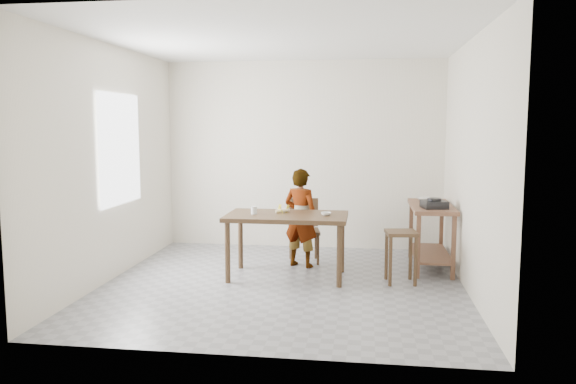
# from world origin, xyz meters

# --- Properties ---
(floor) EXTENTS (4.00, 4.00, 0.04)m
(floor) POSITION_xyz_m (0.00, 0.00, -0.02)
(floor) COLOR gray
(floor) RESTS_ON ground
(ceiling) EXTENTS (4.00, 4.00, 0.04)m
(ceiling) POSITION_xyz_m (0.00, 0.00, 2.72)
(ceiling) COLOR white
(ceiling) RESTS_ON wall_back
(wall_back) EXTENTS (4.00, 0.04, 2.70)m
(wall_back) POSITION_xyz_m (0.00, 2.02, 1.35)
(wall_back) COLOR silver
(wall_back) RESTS_ON ground
(wall_front) EXTENTS (4.00, 0.04, 2.70)m
(wall_front) POSITION_xyz_m (0.00, -2.02, 1.35)
(wall_front) COLOR silver
(wall_front) RESTS_ON ground
(wall_left) EXTENTS (0.04, 4.00, 2.70)m
(wall_left) POSITION_xyz_m (-2.02, 0.00, 1.35)
(wall_left) COLOR silver
(wall_left) RESTS_ON ground
(wall_right) EXTENTS (0.04, 4.00, 2.70)m
(wall_right) POSITION_xyz_m (2.02, 0.00, 1.35)
(wall_right) COLOR silver
(wall_right) RESTS_ON ground
(window_pane) EXTENTS (0.02, 1.10, 1.30)m
(window_pane) POSITION_xyz_m (-1.97, 0.20, 1.50)
(window_pane) COLOR white
(window_pane) RESTS_ON wall_left
(dining_table) EXTENTS (1.40, 0.80, 0.75)m
(dining_table) POSITION_xyz_m (0.00, 0.30, 0.38)
(dining_table) COLOR #432E1C
(dining_table) RESTS_ON floor
(prep_counter) EXTENTS (0.50, 1.20, 0.80)m
(prep_counter) POSITION_xyz_m (1.72, 1.00, 0.40)
(prep_counter) COLOR brown
(prep_counter) RESTS_ON floor
(child) EXTENTS (0.53, 0.45, 1.25)m
(child) POSITION_xyz_m (0.10, 0.83, 0.62)
(child) COLOR white
(child) RESTS_ON floor
(dining_chair) EXTENTS (0.46, 0.46, 0.82)m
(dining_chair) POSITION_xyz_m (0.12, 1.07, 0.41)
(dining_chair) COLOR #432E1C
(dining_chair) RESTS_ON floor
(stool) EXTENTS (0.38, 0.38, 0.60)m
(stool) POSITION_xyz_m (1.31, 0.25, 0.30)
(stool) COLOR #432E1C
(stool) RESTS_ON floor
(glass_tumbler) EXTENTS (0.08, 0.08, 0.09)m
(glass_tumbler) POSITION_xyz_m (-0.38, 0.27, 0.80)
(glass_tumbler) COLOR silver
(glass_tumbler) RESTS_ON dining_table
(small_bowl) EXTENTS (0.13, 0.13, 0.04)m
(small_bowl) POSITION_xyz_m (0.46, 0.28, 0.77)
(small_bowl) COLOR silver
(small_bowl) RESTS_ON dining_table
(banana) EXTENTS (0.22, 0.20, 0.07)m
(banana) POSITION_xyz_m (-0.07, 0.41, 0.78)
(banana) COLOR #E4BA54
(banana) RESTS_ON dining_table
(serving_bowl) EXTENTS (0.26, 0.26, 0.05)m
(serving_bowl) POSITION_xyz_m (1.67, 1.29, 0.83)
(serving_bowl) COLOR silver
(serving_bowl) RESTS_ON prep_counter
(gas_burner) EXTENTS (0.32, 0.32, 0.09)m
(gas_burner) POSITION_xyz_m (1.72, 0.69, 0.85)
(gas_burner) COLOR black
(gas_burner) RESTS_ON prep_counter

